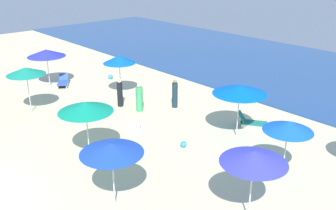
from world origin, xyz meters
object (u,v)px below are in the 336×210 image
at_px(lounge_chair_4_0, 251,122).
at_px(beach_ball_1, 183,144).
at_px(umbrella_3, 26,71).
at_px(cooler_box_2, 135,127).
at_px(umbrella_2, 46,53).
at_px(umbrella_6, 85,107).
at_px(beach_ball_0, 110,77).
at_px(lounge_chair_2_0, 63,82).
at_px(umbrella_0, 112,148).
at_px(umbrella_4, 240,90).
at_px(umbrella_8, 119,59).
at_px(umbrella_5, 288,126).
at_px(beachgoer_3, 120,93).
at_px(umbrella_1, 254,157).
at_px(beachgoer_1, 175,94).
at_px(beachgoer_2, 139,98).

distance_m(lounge_chair_4_0, beach_ball_1, 4.02).
height_order(umbrella_3, cooler_box_2, umbrella_3).
distance_m(umbrella_2, umbrella_6, 10.56).
height_order(umbrella_2, lounge_chair_4_0, umbrella_2).
height_order(umbrella_2, beach_ball_0, umbrella_2).
relative_size(lounge_chair_2_0, beach_ball_1, 5.57).
xyz_separation_m(umbrella_0, umbrella_6, (-3.30, 1.01, 0.18)).
xyz_separation_m(umbrella_4, umbrella_8, (-8.30, -0.72, -0.08)).
distance_m(umbrella_3, umbrella_8, 5.31).
xyz_separation_m(umbrella_0, umbrella_4, (-0.52, 7.23, 0.16)).
distance_m(lounge_chair_2_0, umbrella_6, 10.24).
xyz_separation_m(umbrella_5, beachgoer_3, (-10.11, -0.38, -1.33)).
bearing_deg(umbrella_4, umbrella_6, -114.06).
bearing_deg(umbrella_1, beachgoer_3, 166.27).
distance_m(umbrella_1, umbrella_6, 7.04).
relative_size(umbrella_5, cooler_box_2, 4.78).
xyz_separation_m(umbrella_3, beach_ball_0, (-2.05, 6.48, -2.12)).
bearing_deg(beachgoer_1, lounge_chair_4_0, -99.07).
bearing_deg(beachgoer_3, umbrella_8, -141.45).
height_order(umbrella_3, umbrella_5, umbrella_3).
bearing_deg(beach_ball_1, beachgoer_2, 165.85).
bearing_deg(umbrella_5, beachgoer_2, -179.93).
distance_m(umbrella_1, umbrella_3, 13.39).
bearing_deg(cooler_box_2, umbrella_8, 105.52).
bearing_deg(umbrella_1, umbrella_2, 175.38).
bearing_deg(beach_ball_0, lounge_chair_4_0, 3.84).
height_order(umbrella_3, umbrella_6, umbrella_6).
height_order(umbrella_8, beach_ball_0, umbrella_8).
relative_size(beachgoer_1, beach_ball_0, 4.81).
bearing_deg(beachgoer_2, lounge_chair_2_0, 31.44).
xyz_separation_m(umbrella_1, umbrella_5, (-0.66, 3.01, -0.14)).
xyz_separation_m(umbrella_5, beach_ball_0, (-14.70, 2.03, -1.93)).
xyz_separation_m(umbrella_5, cooler_box_2, (-7.07, -1.64, -1.94)).
relative_size(umbrella_1, lounge_chair_2_0, 1.59).
relative_size(umbrella_1, beach_ball_0, 7.33).
bearing_deg(beachgoer_3, beach_ball_0, -133.09).
relative_size(umbrella_1, beachgoer_1, 1.52).
relative_size(beach_ball_0, cooler_box_2, 0.69).
bearing_deg(umbrella_0, umbrella_6, 163.03).
relative_size(beachgoer_1, cooler_box_2, 3.34).
relative_size(umbrella_4, beachgoer_2, 1.57).
bearing_deg(umbrella_2, umbrella_5, 5.76).
distance_m(lounge_chair_2_0, umbrella_5, 15.65).
relative_size(lounge_chair_4_0, umbrella_6, 0.60).
relative_size(lounge_chair_4_0, umbrella_5, 0.66).
height_order(umbrella_4, beachgoer_1, umbrella_4).
distance_m(umbrella_0, beach_ball_0, 14.30).
relative_size(beachgoer_2, beach_ball_1, 5.73).
relative_size(lounge_chair_2_0, umbrella_5, 0.67).
relative_size(umbrella_3, umbrella_8, 1.02).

